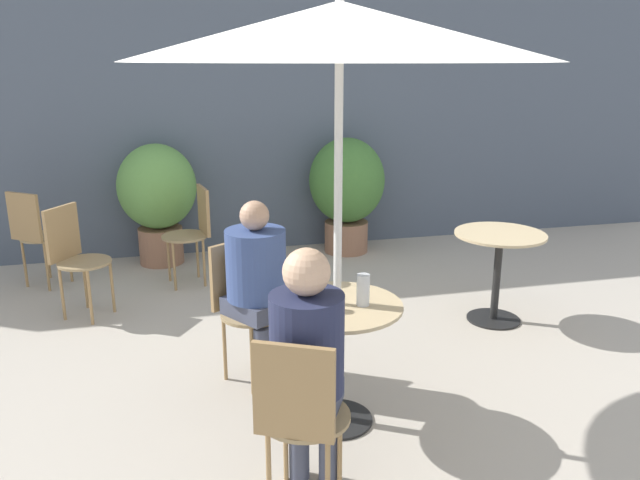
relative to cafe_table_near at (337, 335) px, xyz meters
name	(u,v)px	position (x,y,z in m)	size (l,w,h in m)	color
ground_plane	(329,419)	(-0.03, 0.02, -0.53)	(20.00, 20.00, 0.00)	#B2A899
storefront_wall	(246,109)	(-0.03, 3.51, 0.97)	(10.00, 0.06, 3.00)	#4C5666
cafe_table_near	(337,335)	(0.00, 0.00, 0.00)	(0.72, 0.72, 0.72)	black
cafe_table_far	(498,257)	(1.59, 1.09, -0.01)	(0.69, 0.69, 0.72)	black
bistro_chair_0	(243,297)	(-0.44, 0.67, 0.01)	(0.46, 0.47, 0.90)	#997F56
bistro_chair_1	(300,410)	(-0.36, -0.72, 0.01)	(0.45, 0.47, 0.90)	#997F56
bistro_chair_2	(74,251)	(-1.63, 1.99, 0.01)	(0.47, 0.46, 0.90)	#997F56
bistro_chair_3	(194,226)	(-0.66, 2.54, 0.01)	(0.44, 0.41, 0.90)	#997F56
bistro_chair_4	(35,230)	(-2.05, 2.73, 0.01)	(0.47, 0.47, 0.90)	#997F56
seated_person_0	(258,279)	(-0.36, 0.54, 0.17)	(0.46, 0.47, 1.19)	#42475B
seated_person_1	(308,354)	(-0.29, -0.58, 0.20)	(0.40, 0.41, 1.24)	#42475B
beer_glass_0	(363,290)	(0.13, -0.05, 0.27)	(0.07, 0.07, 0.17)	silver
beer_glass_1	(314,295)	(-0.14, -0.03, 0.26)	(0.07, 0.07, 0.16)	silver
potted_plant_0	(157,194)	(-0.98, 3.22, 0.18)	(0.77, 0.77, 1.21)	#93664C
potted_plant_1	(347,187)	(0.96, 3.16, 0.17)	(0.79, 0.79, 1.22)	#93664C
umbrella	(339,32)	(0.00, 0.00, 1.59)	(2.11, 2.11, 2.27)	silver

